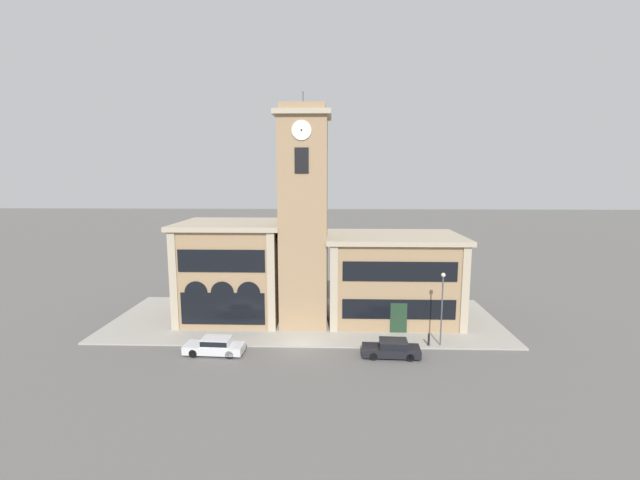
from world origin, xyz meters
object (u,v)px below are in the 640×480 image
Objects in this scene: parked_car_mid at (392,348)px; street_lamp at (442,299)px; bollard at (429,339)px; parked_car_near at (215,346)px.

street_lamp is (4.35, 2.09, 3.48)m from parked_car_mid.
bollard is at bearing -174.34° from street_lamp.
bollard is at bearing -170.77° from parked_car_near.
parked_car_mid is (14.19, -0.00, -0.02)m from parked_car_near.
parked_car_near is 18.97m from street_lamp.
street_lamp is at bearing 5.66° from bollard.
parked_car_mid is at bearing -154.33° from street_lamp.
street_lamp is at bearing -170.82° from parked_car_near.
bollard is (3.35, 1.99, -0.04)m from parked_car_mid.
parked_car_near is at bearing -173.56° from street_lamp.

